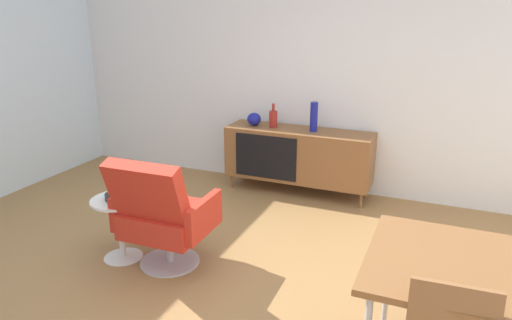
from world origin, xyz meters
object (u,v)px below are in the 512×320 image
vase_sculptural_dark (314,117)px  lounge_chair_red (162,213)px  side_table_round (120,222)px  fruit_bowl (117,194)px  vase_cobalt (273,119)px  sideboard (298,155)px  vase_ceramic_small (254,119)px

vase_sculptural_dark → lounge_chair_red: 2.09m
vase_sculptural_dark → side_table_round: vase_sculptural_dark is taller
lounge_chair_red → fruit_bowl: lounge_chair_red is taller
vase_cobalt → lounge_chair_red: vase_cobalt is taller
sideboard → vase_cobalt: size_ratio=6.09×
sideboard → fruit_bowl: (-0.88, -1.95, 0.12)m
vase_cobalt → lounge_chair_red: size_ratio=0.28×
sideboard → side_table_round: 2.14m
side_table_round → vase_cobalt: bearing=73.3°
vase_ceramic_small → side_table_round: size_ratio=0.29×
vase_ceramic_small → lounge_chair_red: lounge_chair_red is taller
sideboard → vase_cobalt: 0.48m
vase_cobalt → sideboard: bearing=-0.4°
vase_ceramic_small → fruit_bowl: size_ratio=0.77×
sideboard → vase_ceramic_small: size_ratio=10.44×
vase_cobalt → vase_sculptural_dark: bearing=0.0°
vase_cobalt → side_table_round: 2.10m
vase_ceramic_small → lounge_chair_red: bearing=-88.4°
vase_cobalt → vase_sculptural_dark: 0.46m
vase_cobalt → fruit_bowl: bearing=-106.7°
sideboard → vase_cobalt: bearing=179.6°
vase_sculptural_dark → lounge_chair_red: vase_sculptural_dark is taller
lounge_chair_red → vase_cobalt: bearing=84.9°
vase_ceramic_small → side_table_round: vase_ceramic_small is taller
sideboard → vase_cobalt: (-0.30, 0.00, 0.38)m
vase_cobalt → vase_sculptural_dark: size_ratio=0.84×
vase_ceramic_small → fruit_bowl: vase_ceramic_small is taller
vase_sculptural_dark → lounge_chair_red: size_ratio=0.33×
side_table_round → fruit_bowl: 0.24m
vase_sculptural_dark → fruit_bowl: bearing=-118.2°
vase_sculptural_dark → lounge_chair_red: bearing=-108.0°
sideboard → side_table_round: bearing=-114.4°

